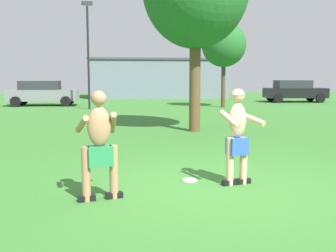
{
  "coord_description": "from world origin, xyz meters",
  "views": [
    {
      "loc": [
        -1.63,
        -6.56,
        1.87
      ],
      "look_at": [
        -0.8,
        0.55,
        0.99
      ],
      "focal_mm": 43.6,
      "sensor_mm": 36.0,
      "label": 1
    }
  ],
  "objects_px": {
    "player_in_green": "(99,143)",
    "tree_right_field": "(224,45)",
    "player_with_cap": "(238,133)",
    "frisbee": "(189,180)",
    "car_black_near_post": "(294,91)",
    "car_gray_mid_lot": "(43,93)",
    "lamp_post": "(88,44)"
  },
  "relations": [
    {
      "from": "player_with_cap",
      "to": "frisbee",
      "type": "bearing_deg",
      "value": 156.36
    },
    {
      "from": "lamp_post",
      "to": "tree_right_field",
      "type": "height_order",
      "value": "lamp_post"
    },
    {
      "from": "player_in_green",
      "to": "tree_right_field",
      "type": "distance_m",
      "value": 19.34
    },
    {
      "from": "player_with_cap",
      "to": "player_in_green",
      "type": "xyz_separation_m",
      "value": [
        -2.31,
        -0.6,
        -0.04
      ]
    },
    {
      "from": "player_with_cap",
      "to": "tree_right_field",
      "type": "distance_m",
      "value": 18.11
    },
    {
      "from": "frisbee",
      "to": "car_gray_mid_lot",
      "type": "xyz_separation_m",
      "value": [
        -6.11,
        19.66,
        0.81
      ]
    },
    {
      "from": "player_with_cap",
      "to": "tree_right_field",
      "type": "relative_size",
      "value": 0.33
    },
    {
      "from": "player_with_cap",
      "to": "tree_right_field",
      "type": "height_order",
      "value": "tree_right_field"
    },
    {
      "from": "player_in_green",
      "to": "car_gray_mid_lot",
      "type": "bearing_deg",
      "value": 102.53
    },
    {
      "from": "player_in_green",
      "to": "lamp_post",
      "type": "bearing_deg",
      "value": 94.66
    },
    {
      "from": "lamp_post",
      "to": "tree_right_field",
      "type": "distance_m",
      "value": 7.95
    },
    {
      "from": "lamp_post",
      "to": "player_in_green",
      "type": "bearing_deg",
      "value": -85.34
    },
    {
      "from": "car_black_near_post",
      "to": "tree_right_field",
      "type": "distance_m",
      "value": 8.19
    },
    {
      "from": "player_with_cap",
      "to": "player_in_green",
      "type": "distance_m",
      "value": 2.39
    },
    {
      "from": "car_black_near_post",
      "to": "car_gray_mid_lot",
      "type": "xyz_separation_m",
      "value": [
        -17.46,
        -1.63,
        0.0
      ]
    },
    {
      "from": "player_with_cap",
      "to": "car_black_near_post",
      "type": "xyz_separation_m",
      "value": [
        10.58,
        21.63,
        -0.08
      ]
    },
    {
      "from": "player_with_cap",
      "to": "frisbee",
      "type": "distance_m",
      "value": 1.23
    },
    {
      "from": "player_in_green",
      "to": "frisbee",
      "type": "height_order",
      "value": "player_in_green"
    },
    {
      "from": "car_gray_mid_lot",
      "to": "tree_right_field",
      "type": "xyz_separation_m",
      "value": [
        11.08,
        -2.61,
        2.89
      ]
    },
    {
      "from": "player_in_green",
      "to": "tree_right_field",
      "type": "xyz_separation_m",
      "value": [
        6.5,
        17.99,
        2.84
      ]
    },
    {
      "from": "frisbee",
      "to": "car_gray_mid_lot",
      "type": "relative_size",
      "value": 0.06
    },
    {
      "from": "lamp_post",
      "to": "player_with_cap",
      "type": "bearing_deg",
      "value": -77.48
    },
    {
      "from": "player_in_green",
      "to": "frisbee",
      "type": "xyz_separation_m",
      "value": [
        1.54,
        0.94,
        -0.86
      ]
    },
    {
      "from": "player_in_green",
      "to": "car_gray_mid_lot",
      "type": "xyz_separation_m",
      "value": [
        -4.58,
        20.6,
        -0.05
      ]
    },
    {
      "from": "lamp_post",
      "to": "tree_right_field",
      "type": "relative_size",
      "value": 1.18
    },
    {
      "from": "player_in_green",
      "to": "car_gray_mid_lot",
      "type": "height_order",
      "value": "player_in_green"
    },
    {
      "from": "player_in_green",
      "to": "car_black_near_post",
      "type": "bearing_deg",
      "value": 59.9
    },
    {
      "from": "frisbee",
      "to": "car_black_near_post",
      "type": "height_order",
      "value": "car_black_near_post"
    },
    {
      "from": "lamp_post",
      "to": "car_gray_mid_lot",
      "type": "bearing_deg",
      "value": 134.44
    },
    {
      "from": "frisbee",
      "to": "tree_right_field",
      "type": "height_order",
      "value": "tree_right_field"
    },
    {
      "from": "car_black_near_post",
      "to": "tree_right_field",
      "type": "bearing_deg",
      "value": -146.42
    },
    {
      "from": "car_black_near_post",
      "to": "tree_right_field",
      "type": "relative_size",
      "value": 0.87
    }
  ]
}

